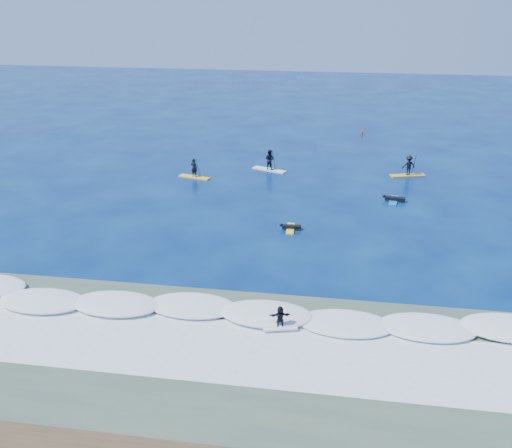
% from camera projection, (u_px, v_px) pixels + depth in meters
% --- Properties ---
extents(ground, '(160.00, 160.00, 0.00)m').
position_uv_depth(ground, '(272.00, 238.00, 38.41)').
color(ground, '#031749').
rests_on(ground, ground).
extents(shallow_water, '(90.00, 13.00, 0.01)m').
position_uv_depth(shallow_water, '(232.00, 364.00, 25.66)').
color(shallow_water, '#3B5041').
rests_on(shallow_water, ground).
extents(breaking_wave, '(40.00, 6.00, 0.30)m').
position_uv_depth(breaking_wave, '(247.00, 316.00, 29.31)').
color(breaking_wave, white).
rests_on(breaking_wave, ground).
extents(whitewater, '(34.00, 5.00, 0.02)m').
position_uv_depth(whitewater, '(236.00, 351.00, 26.58)').
color(whitewater, silver).
rests_on(whitewater, ground).
extents(sup_paddler_left, '(2.95, 1.42, 2.01)m').
position_uv_depth(sup_paddler_left, '(194.00, 171.00, 50.10)').
color(sup_paddler_left, yellow).
rests_on(sup_paddler_left, ground).
extents(sup_paddler_center, '(3.26, 1.91, 2.24)m').
position_uv_depth(sup_paddler_center, '(269.00, 161.00, 52.03)').
color(sup_paddler_center, white).
rests_on(sup_paddler_center, ground).
extents(sup_paddler_right, '(3.20, 1.64, 2.18)m').
position_uv_depth(sup_paddler_right, '(409.00, 167.00, 50.49)').
color(sup_paddler_right, gold).
rests_on(sup_paddler_right, ground).
extents(prone_paddler_near, '(1.53, 1.94, 0.40)m').
position_uv_depth(prone_paddler_near, '(291.00, 228.00, 39.67)').
color(prone_paddler_near, yellow).
rests_on(prone_paddler_near, ground).
extents(prone_paddler_far, '(1.80, 2.32, 0.47)m').
position_uv_depth(prone_paddler_far, '(394.00, 199.00, 44.82)').
color(prone_paddler_far, '#1862B5').
rests_on(prone_paddler_far, ground).
extents(wave_surfer, '(1.76, 0.88, 1.23)m').
position_uv_depth(wave_surfer, '(280.00, 318.00, 27.81)').
color(wave_surfer, white).
rests_on(wave_surfer, breaking_wave).
extents(marker_buoy, '(0.25, 0.25, 0.59)m').
position_uv_depth(marker_buoy, '(362.00, 133.00, 64.59)').
color(marker_buoy, red).
rests_on(marker_buoy, ground).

